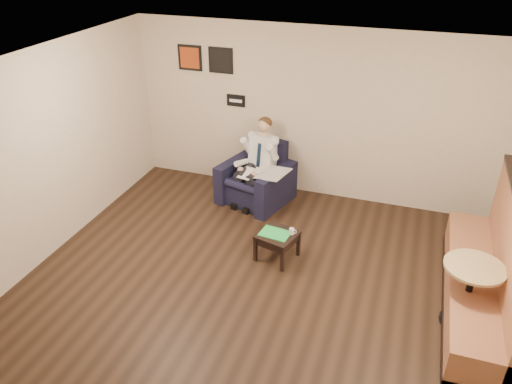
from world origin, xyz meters
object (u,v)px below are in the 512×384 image
(seated_man, at_px, (251,167))
(cafe_table, at_px, (467,295))
(armchair, at_px, (256,174))
(smartphone, at_px, (286,230))
(coffee_mug, at_px, (292,231))
(side_table, at_px, (277,246))
(banquette, at_px, (483,258))
(green_folder, at_px, (275,233))

(seated_man, height_order, cafe_table, seated_man)
(armchair, height_order, smartphone, armchair)
(armchair, bearing_deg, coffee_mug, -38.50)
(armchair, xyz_separation_m, side_table, (0.81, -1.45, -0.29))
(armchair, distance_m, cafe_table, 3.78)
(coffee_mug, bearing_deg, banquette, -5.65)
(side_table, relative_size, banquette, 0.17)
(coffee_mug, bearing_deg, armchair, 125.54)
(armchair, relative_size, smartphone, 8.09)
(armchair, distance_m, coffee_mug, 1.70)
(coffee_mug, bearing_deg, cafe_table, -14.75)
(banquette, bearing_deg, cafe_table, -108.68)
(smartphone, distance_m, banquette, 2.50)
(green_folder, relative_size, banquette, 0.14)
(coffee_mug, bearing_deg, side_table, -161.34)
(seated_man, xyz_separation_m, side_table, (0.84, -1.33, -0.47))
(side_table, height_order, coffee_mug, coffee_mug)
(armchair, distance_m, side_table, 1.68)
(smartphone, bearing_deg, cafe_table, 9.43)
(coffee_mug, relative_size, cafe_table, 0.10)
(side_table, distance_m, green_folder, 0.21)
(green_folder, relative_size, smartphone, 3.21)
(armchair, xyz_separation_m, cafe_table, (3.23, -1.97, -0.07))
(seated_man, xyz_separation_m, coffee_mug, (1.02, -1.26, -0.22))
(smartphone, height_order, cafe_table, cafe_table)
(armchair, bearing_deg, seated_man, -90.00)
(armchair, height_order, cafe_table, armchair)
(armchair, bearing_deg, cafe_table, -15.51)
(seated_man, height_order, side_table, seated_man)
(side_table, distance_m, coffee_mug, 0.31)
(side_table, height_order, cafe_table, cafe_table)
(side_table, relative_size, coffee_mug, 5.79)
(green_folder, distance_m, smartphone, 0.17)
(cafe_table, bearing_deg, seated_man, 150.40)
(seated_man, bearing_deg, banquette, -7.93)
(side_table, relative_size, cafe_table, 0.59)
(side_table, bearing_deg, green_folder, -161.34)
(banquette, height_order, cafe_table, banquette)
(banquette, bearing_deg, seated_man, 156.11)
(armchair, bearing_deg, side_table, -44.87)
(smartphone, height_order, banquette, banquette)
(smartphone, bearing_deg, green_folder, -103.96)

